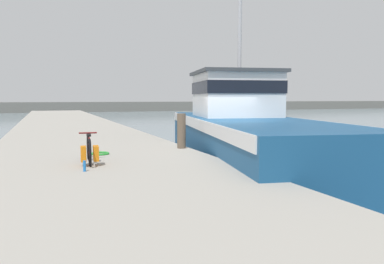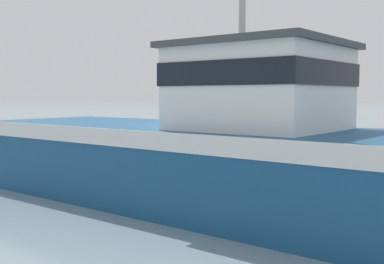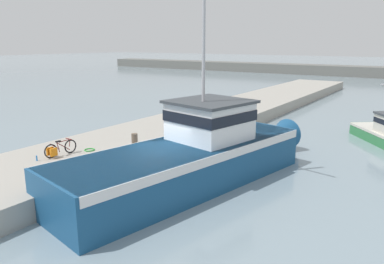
% 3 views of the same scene
% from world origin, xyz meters
% --- Properties ---
extents(ground_plane, '(320.00, 320.00, 0.00)m').
position_xyz_m(ground_plane, '(0.00, 0.00, 0.00)').
color(ground_plane, gray).
extents(dock_pier, '(5.84, 80.00, 0.89)m').
position_xyz_m(dock_pier, '(-4.24, 0.00, 0.45)').
color(dock_pier, '#A39E93').
rests_on(dock_pier, ground_plane).
extents(fishing_boat_main, '(5.78, 14.16, 10.79)m').
position_xyz_m(fishing_boat_main, '(1.07, 1.09, 1.27)').
color(fishing_boat_main, navy).
rests_on(fishing_boat_main, ground_plane).
extents(bicycle_touring, '(0.49, 1.65, 0.71)m').
position_xyz_m(bicycle_touring, '(-4.58, -1.65, 1.22)').
color(bicycle_touring, black).
rests_on(bicycle_touring, dock_pier).
extents(mooring_post, '(0.27, 0.27, 1.09)m').
position_xyz_m(mooring_post, '(-1.59, 0.17, 1.44)').
color(mooring_post, brown).
rests_on(mooring_post, dock_pier).
extents(hose_coil, '(0.50, 0.50, 0.05)m').
position_xyz_m(hose_coil, '(-4.14, -0.23, 0.92)').
color(hose_coil, green).
rests_on(hose_coil, dock_pier).
extents(water_bottle_on_curb, '(0.06, 0.06, 0.24)m').
position_xyz_m(water_bottle_on_curb, '(-4.79, -2.60, 1.01)').
color(water_bottle_on_curb, blue).
rests_on(water_bottle_on_curb, dock_pier).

